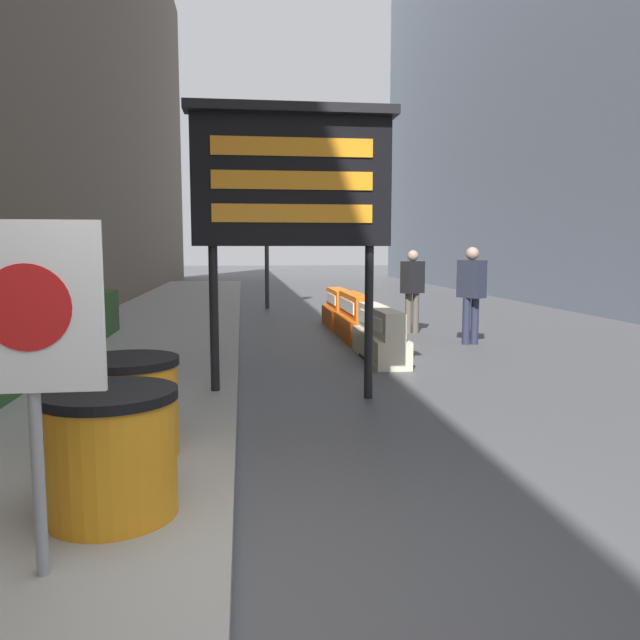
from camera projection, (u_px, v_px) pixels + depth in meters
name	position (u px, v px, depth m)	size (l,w,h in m)	color
ground_plane	(232.00, 601.00, 3.08)	(120.00, 120.00, 0.00)	#474749
hedge_strip	(26.00, 339.00, 8.26)	(0.90, 7.93, 0.80)	#335628
barrel_drum_foreground	(111.00, 452.00, 3.71)	(0.80, 0.80, 0.77)	orange
barrel_drum_middle	(127.00, 407.00, 4.79)	(0.80, 0.80, 0.77)	orange
warning_sign	(29.00, 331.00, 2.91)	(0.68, 0.08, 1.73)	gray
message_board	(292.00, 181.00, 6.86)	(2.31, 0.36, 3.27)	black
jersey_barrier_cream	(380.00, 336.00, 9.76)	(0.51, 2.06, 0.82)	beige
jersey_barrier_orange_far	(355.00, 319.00, 11.92)	(0.52, 1.92, 0.87)	orange
jersey_barrier_orange_near	(339.00, 310.00, 13.90)	(0.56, 1.62, 0.83)	orange
traffic_cone_near	(386.00, 342.00, 9.68)	(0.33, 0.33, 0.58)	black
traffic_cone_mid	(373.00, 337.00, 9.93)	(0.38, 0.38, 0.68)	black
traffic_light_near_curb	(266.00, 197.00, 17.58)	(0.28, 0.44, 4.41)	#2D2D30
pedestrian_worker	(471.00, 287.00, 11.18)	(0.48, 0.54, 1.76)	#23283D
pedestrian_passerby	(412.00, 284.00, 12.72)	(0.52, 0.45, 1.70)	#514C42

